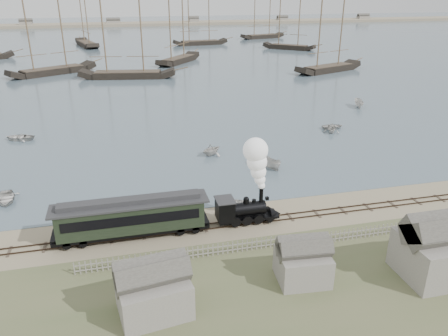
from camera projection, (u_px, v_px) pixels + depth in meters
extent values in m
plane|color=tan|center=(239.00, 214.00, 45.92)|extent=(600.00, 600.00, 0.00)
cube|color=#495C69|center=(138.00, 39.00, 198.37)|extent=(600.00, 336.00, 0.06)
cube|color=#31241B|center=(245.00, 224.00, 43.64)|extent=(120.00, 0.08, 0.12)
cube|color=#31241B|center=(242.00, 220.00, 44.53)|extent=(120.00, 0.08, 0.12)
cube|color=#3E3227|center=(244.00, 223.00, 44.11)|extent=(120.00, 1.80, 0.06)
cube|color=gray|center=(130.00, 26.00, 270.12)|extent=(500.00, 20.00, 1.80)
cube|color=black|center=(248.00, 217.00, 43.95)|extent=(6.16, 1.81, 0.23)
cylinder|color=black|center=(244.00, 209.00, 43.53)|extent=(3.81, 1.36, 1.36)
cube|color=black|center=(225.00, 210.00, 43.02)|extent=(1.63, 1.99, 2.08)
cube|color=#2E2E31|center=(225.00, 200.00, 42.60)|extent=(1.81, 2.18, 0.11)
cylinder|color=black|center=(261.00, 196.00, 43.44)|extent=(0.40, 0.40, 1.45)
sphere|color=black|center=(246.00, 199.00, 43.16)|extent=(0.58, 0.58, 0.58)
cone|color=black|center=(275.00, 214.00, 44.63)|extent=(1.27, 1.81, 1.81)
cube|color=black|center=(267.00, 198.00, 43.70)|extent=(0.32, 0.32, 0.32)
cube|color=black|center=(133.00, 230.00, 41.42)|extent=(14.49, 2.38, 0.36)
cube|color=black|center=(131.00, 216.00, 40.86)|extent=(13.46, 2.59, 2.59)
cube|color=black|center=(132.00, 221.00, 39.58)|extent=(12.42, 0.06, 0.93)
cube|color=black|center=(130.00, 208.00, 41.94)|extent=(12.42, 0.06, 0.93)
cube|color=#2E2E31|center=(130.00, 204.00, 40.34)|extent=(14.49, 2.80, 0.19)
cube|color=#2E2E31|center=(130.00, 201.00, 40.22)|extent=(12.94, 1.24, 0.47)
imported|color=beige|center=(251.00, 206.00, 46.49)|extent=(5.04, 5.23, 0.88)
imported|color=beige|center=(6.00, 198.00, 48.22)|extent=(4.38, 3.45, 0.82)
imported|color=beige|center=(211.00, 149.00, 61.44)|extent=(4.17, 4.31, 1.74)
imported|color=beige|center=(269.00, 163.00, 57.01)|extent=(4.11, 3.17, 1.50)
imported|color=beige|center=(333.00, 126.00, 73.19)|extent=(2.63, 3.67, 0.76)
imported|color=beige|center=(332.00, 128.00, 70.92)|extent=(3.75, 3.57, 1.54)
imported|color=beige|center=(359.00, 103.00, 86.04)|extent=(4.21, 2.64, 1.52)
imported|color=beige|center=(19.00, 137.00, 67.71)|extent=(4.20, 5.05, 0.90)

